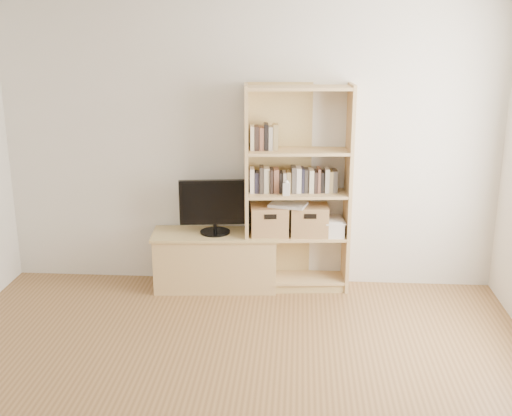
# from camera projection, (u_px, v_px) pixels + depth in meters

# --- Properties ---
(back_wall) EXTENTS (4.50, 0.02, 2.60)m
(back_wall) POSITION_uv_depth(u_px,v_px,m) (249.00, 145.00, 5.79)
(back_wall) COLOR silver
(back_wall) RESTS_ON floor
(tv_stand) EXTENTS (1.13, 0.49, 0.50)m
(tv_stand) POSITION_uv_depth(u_px,v_px,m) (216.00, 261.00, 5.91)
(tv_stand) COLOR tan
(tv_stand) RESTS_ON floor
(bookshelf) EXTENTS (0.96, 0.42, 1.87)m
(bookshelf) POSITION_uv_depth(u_px,v_px,m) (297.00, 190.00, 5.70)
(bookshelf) COLOR tan
(bookshelf) RESTS_ON floor
(television) EXTENTS (0.63, 0.13, 0.50)m
(television) POSITION_uv_depth(u_px,v_px,m) (215.00, 207.00, 5.76)
(television) COLOR black
(television) RESTS_ON tv_stand
(books_row_mid) EXTENTS (0.87, 0.27, 0.23)m
(books_row_mid) POSITION_uv_depth(u_px,v_px,m) (297.00, 179.00, 5.70)
(books_row_mid) COLOR silver
(books_row_mid) RESTS_ON bookshelf
(books_row_upper) EXTENTS (0.35, 0.14, 0.18)m
(books_row_upper) POSITION_uv_depth(u_px,v_px,m) (274.00, 139.00, 5.59)
(books_row_upper) COLOR silver
(books_row_upper) RESTS_ON bookshelf
(baby_monitor) EXTENTS (0.06, 0.04, 0.11)m
(baby_monitor) POSITION_uv_depth(u_px,v_px,m) (286.00, 189.00, 5.59)
(baby_monitor) COLOR white
(baby_monitor) RESTS_ON bookshelf
(basket_left) EXTENTS (0.36, 0.31, 0.27)m
(basket_left) POSITION_uv_depth(u_px,v_px,m) (269.00, 220.00, 5.77)
(basket_left) COLOR #AA714C
(basket_left) RESTS_ON bookshelf
(basket_right) EXTENTS (0.34, 0.29, 0.27)m
(basket_right) POSITION_uv_depth(u_px,v_px,m) (309.00, 220.00, 5.78)
(basket_right) COLOR #AA714C
(basket_right) RESTS_ON bookshelf
(laptop) EXTENTS (0.36, 0.29, 0.03)m
(laptop) POSITION_uv_depth(u_px,v_px,m) (288.00, 204.00, 5.73)
(laptop) COLOR silver
(laptop) RESTS_ON basket_left
(magazine_stack) EXTENTS (0.21, 0.29, 0.13)m
(magazine_stack) POSITION_uv_depth(u_px,v_px,m) (332.00, 227.00, 5.81)
(magazine_stack) COLOR beige
(magazine_stack) RESTS_ON bookshelf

